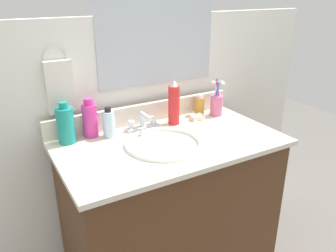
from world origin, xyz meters
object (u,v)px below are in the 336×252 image
hand_towel (60,87)px  faucet (143,123)px  bottle_oil_amber (200,105)px  soap_bar (197,117)px  bottle_soap_pink (90,119)px  bottle_gel_clear (109,124)px  bottle_spray_red (174,104)px  bottle_mouthwash_teal (66,125)px  cup_pink (216,104)px

hand_towel → faucet: (0.33, -0.10, -0.19)m
bottle_oil_amber → soap_bar: 0.08m
soap_bar → bottle_soap_pink: bearing=172.7°
bottle_gel_clear → bottle_spray_red: bearing=-2.0°
faucet → bottle_gel_clear: bottle_gel_clear is taller
bottle_gel_clear → bottle_oil_amber: bottle_gel_clear is taller
bottle_gel_clear → bottle_mouthwash_teal: size_ratio=0.75×
faucet → bottle_gel_clear: bearing=-179.0°
bottle_gel_clear → faucet: bearing=1.0°
bottle_oil_amber → cup_pink: cup_pink is taller
bottle_soap_pink → bottle_gel_clear: (0.07, -0.04, -0.02)m
bottle_oil_amber → cup_pink: 0.08m
bottle_spray_red → cup_pink: 0.25m
cup_pink → soap_bar: size_ratio=2.97×
bottle_gel_clear → bottle_mouthwash_teal: (-0.17, 0.03, 0.02)m
bottle_oil_amber → cup_pink: bearing=-35.0°
bottle_spray_red → bottle_oil_amber: (0.18, 0.04, -0.05)m
hand_towel → bottle_oil_amber: (0.66, -0.07, -0.17)m
bottle_soap_pink → bottle_oil_amber: bottle_soap_pink is taller
bottle_spray_red → cup_pink: bearing=-0.9°
soap_bar → bottle_mouthwash_teal: bearing=175.2°
hand_towel → bottle_spray_red: size_ratio=1.03×
hand_towel → bottle_gel_clear: 0.25m
cup_pink → bottle_gel_clear: bearing=178.5°
bottle_mouthwash_teal → bottle_oil_amber: size_ratio=1.65×
bottle_gel_clear → bottle_oil_amber: 0.50m
hand_towel → bottle_soap_pink: (0.10, -0.06, -0.14)m
faucet → bottle_mouthwash_teal: bearing=175.5°
faucet → bottle_spray_red: size_ratio=0.75×
hand_towel → soap_bar: (0.61, -0.13, -0.21)m
bottle_oil_amber → soap_bar: size_ratio=1.68×
bottle_oil_amber → soap_bar: bottle_oil_amber is taller
bottle_gel_clear → bottle_oil_amber: bearing=3.8°
hand_towel → faucet: hand_towel is taller
bottle_soap_pink → bottle_spray_red: 0.39m
hand_towel → cup_pink: (0.73, -0.12, -0.16)m
bottle_spray_red → bottle_oil_amber: bearing=14.1°
faucet → soap_bar: size_ratio=2.50×
faucet → bottle_oil_amber: bearing=5.2°
bottle_spray_red → bottle_oil_amber: size_ratio=1.99×
bottle_gel_clear → soap_bar: size_ratio=2.07×
faucet → soap_bar: bearing=-5.2°
bottle_spray_red → soap_bar: bottle_spray_red is taller
bottle_soap_pink → bottle_gel_clear: bottle_soap_pink is taller
faucet → cup_pink: size_ratio=0.84×
faucet → bottle_soap_pink: 0.24m
hand_towel → bottle_mouthwash_teal: 0.16m
bottle_spray_red → soap_bar: (0.13, -0.01, -0.09)m
bottle_soap_pink → cup_pink: cup_pink is taller
hand_towel → bottle_oil_amber: bearing=-6.1°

